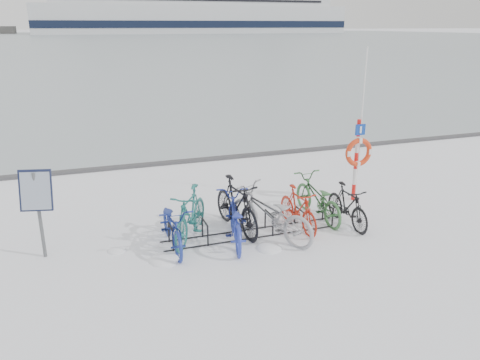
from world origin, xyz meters
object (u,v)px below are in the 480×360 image
at_px(bike_rack, 254,226).
at_px(lifebuoy_station, 358,152).
at_px(info_board, 36,196).
at_px(cruise_ferry, 194,4).

height_order(bike_rack, lifebuoy_station, lifebuoy_station).
height_order(info_board, lifebuoy_station, lifebuoy_station).
bearing_deg(bike_rack, info_board, 175.43).
xyz_separation_m(bike_rack, cruise_ferry, (55.37, 233.15, 13.53)).
relative_size(info_board, cruise_ferry, 0.01).
distance_m(info_board, cruise_ferry, 240.64).
bearing_deg(lifebuoy_station, info_board, -174.33).
relative_size(bike_rack, info_board, 2.25).
relative_size(lifebuoy_station, cruise_ferry, 0.02).
bearing_deg(info_board, cruise_ferry, 89.02).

